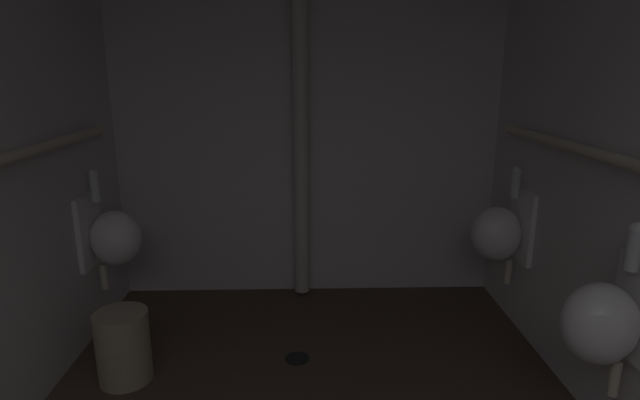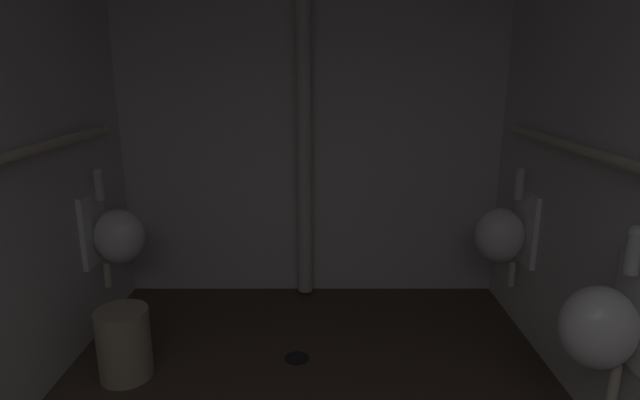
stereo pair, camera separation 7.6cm
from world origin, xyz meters
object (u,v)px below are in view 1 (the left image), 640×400
urinal_left_mid (112,236)px  urinal_right_far (500,232)px  floor_drain (297,358)px  urinal_right_mid (605,321)px  standpipe_back_wall (301,126)px  waste_bin (123,346)px

urinal_left_mid → urinal_right_far: (2.37, 0.01, 0.00)m
urinal_right_far → floor_drain: urinal_right_far is taller
floor_drain → urinal_right_far: bearing=16.5°
urinal_right_mid → standpipe_back_wall: standpipe_back_wall is taller
urinal_right_mid → floor_drain: urinal_right_mid is taller
urinal_left_mid → floor_drain: urinal_left_mid is taller
floor_drain → waste_bin: size_ratio=0.36×
urinal_right_mid → waste_bin: urinal_right_mid is taller
urinal_right_far → floor_drain: size_ratio=5.39×
floor_drain → waste_bin: waste_bin is taller
waste_bin → urinal_left_mid: bearing=111.4°
urinal_right_mid → waste_bin: size_ratio=1.96×
standpipe_back_wall → waste_bin: standpipe_back_wall is taller
urinal_right_far → floor_drain: 1.45m
urinal_right_far → floor_drain: (-1.25, -0.37, -0.62)m
urinal_right_far → waste_bin: urinal_right_far is taller
floor_drain → waste_bin: (-0.91, -0.16, 0.19)m
urinal_left_mid → urinal_right_far: same height
urinal_left_mid → standpipe_back_wall: size_ratio=0.31×
standpipe_back_wall → floor_drain: 1.50m
urinal_right_mid → urinal_right_far: bearing=90.0°
standpipe_back_wall → floor_drain: bearing=-91.6°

